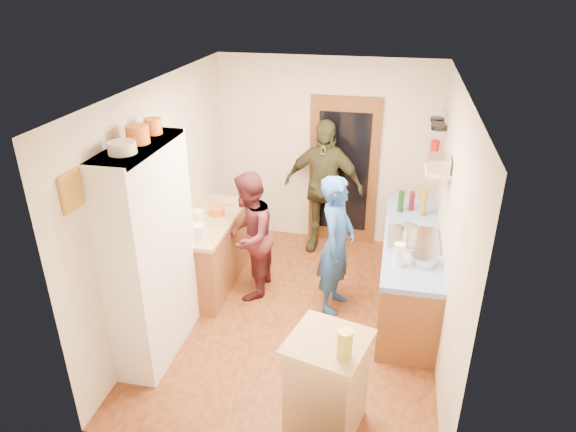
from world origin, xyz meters
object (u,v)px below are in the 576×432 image
(right_counter_base, at_px, (408,273))
(person_left, at_px, (252,235))
(person_back, at_px, (324,187))
(island_base, at_px, (326,386))
(person_hob, at_px, (338,246))
(hutch_body, at_px, (151,254))

(right_counter_base, bearing_deg, person_left, -176.47)
(person_back, bearing_deg, island_base, -73.85)
(island_base, distance_m, person_hob, 1.78)
(right_counter_base, distance_m, island_base, 2.09)
(person_hob, xyz_separation_m, person_back, (-0.37, 1.40, 0.12))
(hutch_body, height_order, person_back, hutch_body)
(island_base, distance_m, person_back, 3.22)
(hutch_body, distance_m, person_left, 1.40)
(right_counter_base, height_order, person_left, person_left)
(right_counter_base, relative_size, person_hob, 1.35)
(island_base, xyz_separation_m, person_left, (-1.16, 1.87, 0.35))
(hutch_body, xyz_separation_m, right_counter_base, (2.50, 1.30, -0.68))
(person_left, xyz_separation_m, person_back, (0.66, 1.27, 0.16))
(hutch_body, bearing_deg, right_counter_base, 27.47)
(right_counter_base, height_order, person_back, person_back)
(right_counter_base, relative_size, island_base, 2.56)
(hutch_body, height_order, person_left, hutch_body)
(person_hob, bearing_deg, person_left, 92.11)
(hutch_body, bearing_deg, person_back, 61.54)
(right_counter_base, bearing_deg, person_hob, -162.69)
(island_base, relative_size, person_left, 0.55)
(person_back, bearing_deg, hutch_body, -111.34)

